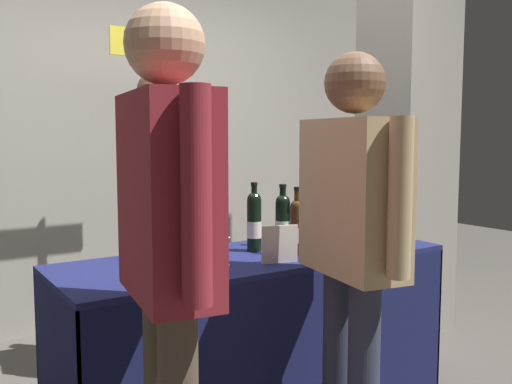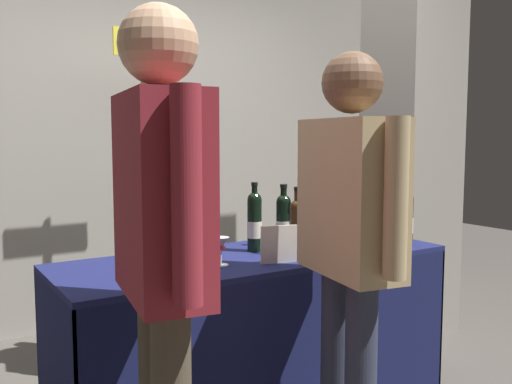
{
  "view_description": "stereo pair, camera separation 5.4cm",
  "coord_description": "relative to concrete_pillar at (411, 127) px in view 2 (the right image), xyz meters",
  "views": [
    {
      "loc": [
        -1.44,
        -2.2,
        1.35
      ],
      "look_at": [
        0.0,
        0.0,
        1.09
      ],
      "focal_mm": 39.38,
      "sensor_mm": 36.0,
      "label": 1
    },
    {
      "loc": [
        -1.4,
        -2.23,
        1.35
      ],
      "look_at": [
        0.0,
        0.0,
        1.09
      ],
      "focal_mm": 39.38,
      "sensor_mm": 36.0,
      "label": 2
    }
  ],
  "objects": [
    {
      "name": "back_partition",
      "position": [
        -1.6,
        1.28,
        0.11
      ],
      "size": [
        5.48,
        0.12,
        3.06
      ],
      "primitive_type": "cube",
      "color": "#9E998E",
      "rests_on": "ground_plane"
    },
    {
      "name": "concrete_pillar",
      "position": [
        0.0,
        0.0,
        0.0
      ],
      "size": [
        0.51,
        0.51,
        2.85
      ],
      "primitive_type": "cube",
      "color": "gray",
      "rests_on": "ground_plane"
    },
    {
      "name": "tasting_table",
      "position": [
        -1.6,
        -0.52,
        -0.88
      ],
      "size": [
        1.88,
        0.67,
        0.79
      ],
      "color": "#191E51",
      "rests_on": "ground_plane"
    },
    {
      "name": "featured_wine_bottle",
      "position": [
        -1.38,
        -0.43,
        -0.49
      ],
      "size": [
        0.08,
        0.08,
        0.32
      ],
      "color": "black",
      "rests_on": "tasting_table"
    },
    {
      "name": "display_bottle_0",
      "position": [
        -2.04,
        -0.69,
        -0.49
      ],
      "size": [
        0.08,
        0.08,
        0.34
      ],
      "color": "#192333",
      "rests_on": "tasting_table"
    },
    {
      "name": "display_bottle_1",
      "position": [
        -0.82,
        -0.73,
        -0.48
      ],
      "size": [
        0.08,
        0.08,
        0.34
      ],
      "color": "#38230F",
      "rests_on": "tasting_table"
    },
    {
      "name": "display_bottle_2",
      "position": [
        -1.86,
        -0.39,
        -0.49
      ],
      "size": [
        0.08,
        0.08,
        0.34
      ],
      "color": "#38230F",
      "rests_on": "tasting_table"
    },
    {
      "name": "display_bottle_3",
      "position": [
        -1.56,
        -0.45,
        -0.48
      ],
      "size": [
        0.07,
        0.07,
        0.34
      ],
      "color": "black",
      "rests_on": "tasting_table"
    },
    {
      "name": "display_bottle_4",
      "position": [
        -1.44,
        -0.63,
        -0.49
      ],
      "size": [
        0.07,
        0.07,
        0.33
      ],
      "color": "#38230F",
      "rests_on": "tasting_table"
    },
    {
      "name": "display_bottle_5",
      "position": [
        -0.96,
        -0.74,
        -0.5
      ],
      "size": [
        0.08,
        0.08,
        0.31
      ],
      "color": "black",
      "rests_on": "tasting_table"
    },
    {
      "name": "display_bottle_6",
      "position": [
        -1.18,
        -0.7,
        -0.49
      ],
      "size": [
        0.08,
        0.08,
        0.31
      ],
      "color": "black",
      "rests_on": "tasting_table"
    },
    {
      "name": "wine_glass_near_vendor",
      "position": [
        -2.0,
        -0.53,
        -0.54
      ],
      "size": [
        0.07,
        0.07,
        0.13
      ],
      "color": "silver",
      "rests_on": "tasting_table"
    },
    {
      "name": "wine_glass_mid",
      "position": [
        -1.85,
        -0.63,
        -0.54
      ],
      "size": [
        0.08,
        0.08,
        0.12
      ],
      "color": "silver",
      "rests_on": "tasting_table"
    },
    {
      "name": "wine_glass_near_taster",
      "position": [
        -0.98,
        -0.38,
        -0.53
      ],
      "size": [
        0.07,
        0.07,
        0.14
      ],
      "color": "silver",
      "rests_on": "tasting_table"
    },
    {
      "name": "flower_vase",
      "position": [
        -1.27,
        -0.53,
        -0.5
      ],
      "size": [
        0.1,
        0.1,
        0.42
      ],
      "color": "slate",
      "rests_on": "tasting_table"
    },
    {
      "name": "brochure_stand",
      "position": [
        -1.61,
        -0.73,
        -0.55
      ],
      "size": [
        0.17,
        0.05,
        0.17
      ],
      "primitive_type": "cube",
      "rotation": [
        0.02,
        0.0,
        6.02
      ],
      "color": "silver",
      "rests_on": "tasting_table"
    },
    {
      "name": "vendor_presenter",
      "position": [
        -1.78,
        0.18,
        -0.39
      ],
      "size": [
        0.25,
        0.56,
        1.72
      ],
      "rotation": [
        0.0,
        0.0,
        -1.67
      ],
      "color": "#4C4233",
      "rests_on": "ground_plane"
    },
    {
      "name": "taster_foreground_right",
      "position": [
        -2.35,
        -1.17,
        -0.36
      ],
      "size": [
        0.28,
        0.64,
        1.74
      ],
      "rotation": [
        0.0,
        0.0,
        1.41
      ],
      "color": "#4C4233",
      "rests_on": "ground_plane"
    },
    {
      "name": "taster_foreground_left",
      "position": [
        -1.58,
        -1.16,
        -0.41
      ],
      "size": [
        0.29,
        0.64,
        1.67
      ],
      "rotation": [
        0.0,
        0.0,
        1.4
      ],
      "color": "#2D3347",
      "rests_on": "ground_plane"
    },
    {
      "name": "booth_signpost",
      "position": [
        -1.62,
        0.64,
        -0.15
      ],
      "size": [
        0.54,
        0.04,
        2.05
      ],
      "color": "#47474C",
      "rests_on": "ground_plane"
    }
  ]
}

